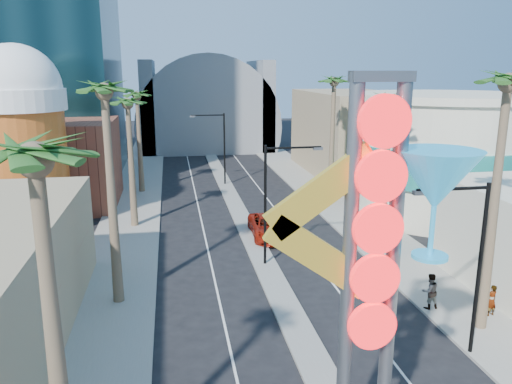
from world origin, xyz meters
name	(u,v)px	position (x,y,z in m)	size (l,w,h in m)	color
sidewalk_west	(133,210)	(-9.50, 35.00, 0.07)	(5.00, 100.00, 0.15)	gray
sidewalk_east	(331,201)	(9.50, 35.00, 0.07)	(5.00, 100.00, 0.15)	gray
median	(232,197)	(0.00, 38.00, 0.07)	(1.60, 84.00, 0.15)	gray
brick_filler_west	(61,164)	(-16.00, 38.00, 4.00)	(10.00, 10.00, 8.00)	brown
filler_east	(350,133)	(16.00, 48.00, 5.00)	(10.00, 20.00, 10.00)	tan
beer_mug	(21,134)	(-17.00, 30.00, 7.84)	(7.00, 7.00, 14.50)	#AC4F16
turquoise_building	(443,155)	(18.00, 30.00, 5.25)	(16.60, 16.60, 10.60)	beige
canopy	(206,122)	(0.00, 72.00, 4.31)	(22.00, 16.00, 22.00)	slate
neon_sign	(398,249)	(0.82, 2.96, 7.31)	(6.53, 2.60, 12.55)	gray
streetlight_0	(274,193)	(0.55, 20.00, 4.88)	(3.79, 0.25, 8.00)	black
streetlight_1	(219,142)	(-0.55, 44.00, 4.88)	(3.79, 0.25, 8.00)	black
streetlight_2	(471,255)	(6.72, 8.00, 4.83)	(3.45, 0.25, 8.00)	black
palm_0	(37,184)	(-9.00, 2.00, 9.93)	(2.40, 2.40, 11.70)	brown
palm_1	(105,105)	(-9.00, 16.00, 10.82)	(2.40, 2.40, 12.70)	brown
palm_2	(128,111)	(-9.00, 30.00, 9.48)	(2.40, 2.40, 11.20)	brown
palm_3	(137,101)	(-9.00, 42.00, 9.48)	(2.40, 2.40, 11.20)	brown
palm_5	(506,100)	(9.00, 10.00, 11.27)	(2.40, 2.40, 13.20)	brown
palm_6	(390,110)	(9.00, 22.00, 9.93)	(2.40, 2.40, 11.70)	brown
palm_7	(334,90)	(9.00, 34.00, 10.82)	(2.40, 2.40, 12.70)	brown
red_pickup	(269,227)	(1.41, 25.59, 0.83)	(2.76, 5.99, 1.66)	#A21C0C
pedestrian_a	(492,300)	(10.20, 10.95, 0.99)	(0.62, 0.40, 1.69)	gray
pedestrian_b	(430,291)	(7.46, 12.26, 1.13)	(0.95, 0.74, 1.95)	gray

